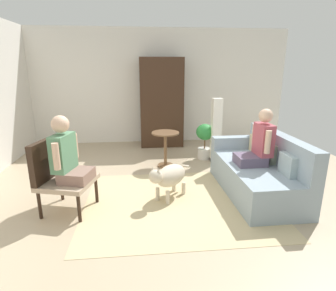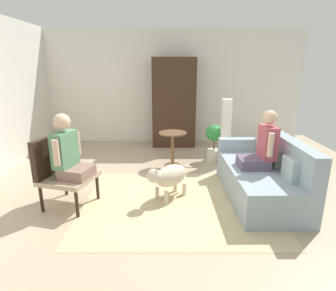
% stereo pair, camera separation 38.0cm
% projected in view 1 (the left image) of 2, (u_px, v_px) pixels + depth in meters
% --- Properties ---
extents(ground_plane, '(7.43, 7.43, 0.00)m').
position_uv_depth(ground_plane, '(169.00, 195.00, 4.12)').
color(ground_plane, tan).
extents(back_wall, '(6.44, 0.12, 2.71)m').
position_uv_depth(back_wall, '(155.00, 87.00, 6.77)').
color(back_wall, silver).
rests_on(back_wall, ground).
extents(area_rug, '(2.58, 2.16, 0.01)m').
position_uv_depth(area_rug, '(178.00, 202.00, 3.89)').
color(area_rug, '#C6B284').
rests_on(area_rug, ground).
extents(couch, '(0.90, 1.82, 0.89)m').
position_uv_depth(couch, '(259.00, 172.00, 4.15)').
color(couch, '#8EA0AD').
rests_on(couch, ground).
extents(armchair, '(0.76, 0.76, 0.95)m').
position_uv_depth(armchair, '(57.00, 172.00, 3.57)').
color(armchair, black).
rests_on(armchair, ground).
extents(person_on_couch, '(0.48, 0.51, 0.81)m').
position_uv_depth(person_on_couch, '(259.00, 143.00, 3.99)').
color(person_on_couch, '#5D5068').
extents(person_on_armchair, '(0.50, 0.52, 0.84)m').
position_uv_depth(person_on_armchair, '(67.00, 155.00, 3.48)').
color(person_on_armchair, '#89665A').
extents(round_end_table, '(0.51, 0.51, 0.66)m').
position_uv_depth(round_end_table, '(165.00, 144.00, 5.18)').
color(round_end_table, brown).
rests_on(round_end_table, ground).
extents(dog, '(0.65, 0.66, 0.55)m').
position_uv_depth(dog, '(169.00, 176.00, 3.93)').
color(dog, beige).
rests_on(dog, ground).
extents(potted_plant, '(0.36, 0.36, 0.72)m').
position_uv_depth(potted_plant, '(205.00, 138.00, 5.62)').
color(potted_plant, beige).
rests_on(potted_plant, ground).
extents(column_lamp, '(0.20, 0.20, 1.25)m').
position_uv_depth(column_lamp, '(216.00, 131.00, 5.42)').
color(column_lamp, '#4C4742').
rests_on(column_lamp, ground).
extents(armoire_cabinet, '(0.99, 0.56, 2.03)m').
position_uv_depth(armoire_cabinet, '(161.00, 103.00, 6.48)').
color(armoire_cabinet, '#382316').
rests_on(armoire_cabinet, ground).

